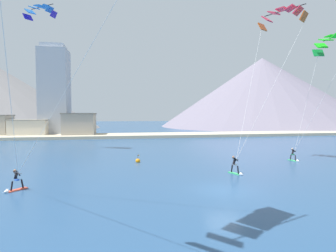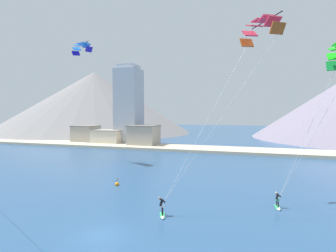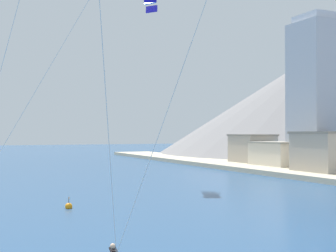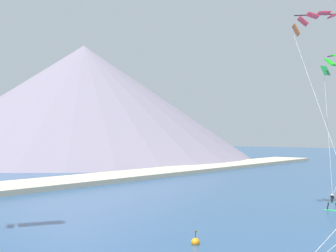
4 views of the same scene
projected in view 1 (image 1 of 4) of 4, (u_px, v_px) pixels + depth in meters
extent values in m
plane|color=navy|center=(223.00, 191.00, 19.73)|extent=(400.00, 400.00, 0.00)
cube|color=#E54C33|center=(17.00, 190.00, 19.82)|extent=(1.27, 1.38, 0.07)
cylinder|color=black|center=(22.00, 184.00, 20.14)|extent=(0.24, 0.25, 0.69)
cylinder|color=black|center=(12.00, 186.00, 19.46)|extent=(0.24, 0.25, 0.69)
cube|color=blue|center=(17.00, 180.00, 19.78)|extent=(0.36, 0.36, 0.12)
cylinder|color=black|center=(16.00, 175.00, 19.82)|extent=(0.45, 0.43, 0.59)
cylinder|color=black|center=(18.00, 173.00, 19.86)|extent=(0.43, 0.38, 0.38)
cylinder|color=black|center=(15.00, 174.00, 19.67)|extent=(0.43, 0.38, 0.38)
cylinder|color=black|center=(18.00, 174.00, 19.67)|extent=(0.36, 0.42, 0.03)
sphere|color=#9E7051|center=(15.00, 171.00, 19.89)|extent=(0.21, 0.21, 0.21)
cone|color=white|center=(5.00, 192.00, 19.07)|extent=(0.47, 0.46, 0.36)
cube|color=#33B266|center=(293.00, 160.00, 32.37)|extent=(0.58, 1.48, 0.07)
cylinder|color=black|center=(291.00, 157.00, 32.73)|extent=(0.14, 0.24, 0.69)
cylinder|color=black|center=(295.00, 158.00, 31.97)|extent=(0.14, 0.24, 0.69)
cube|color=#33B266|center=(293.00, 154.00, 32.33)|extent=(0.31, 0.25, 0.12)
cylinder|color=black|center=(293.00, 152.00, 32.31)|extent=(0.34, 0.24, 0.58)
cylinder|color=black|center=(293.00, 150.00, 32.43)|extent=(0.50, 0.13, 0.38)
cylinder|color=black|center=(294.00, 151.00, 32.22)|extent=(0.50, 0.13, 0.38)
cylinder|color=black|center=(295.00, 151.00, 32.37)|extent=(0.08, 0.52, 0.03)
sphere|color=beige|center=(292.00, 149.00, 32.27)|extent=(0.21, 0.21, 0.21)
cone|color=white|center=(298.00, 161.00, 31.53)|extent=(0.39, 0.33, 0.36)
cube|color=#33B266|center=(235.00, 173.00, 25.31)|extent=(0.94, 1.50, 0.07)
cylinder|color=black|center=(232.00, 168.00, 25.63)|extent=(0.21, 0.29, 0.77)
cylinder|color=black|center=(238.00, 170.00, 24.96)|extent=(0.21, 0.29, 0.77)
cube|color=white|center=(235.00, 165.00, 25.28)|extent=(0.39, 0.35, 0.12)
cylinder|color=black|center=(234.00, 161.00, 25.21)|extent=(0.47, 0.37, 0.66)
cylinder|color=black|center=(234.00, 159.00, 25.36)|extent=(0.55, 0.29, 0.43)
cylinder|color=black|center=(236.00, 159.00, 25.15)|extent=(0.55, 0.29, 0.43)
cylinder|color=black|center=(236.00, 159.00, 25.35)|extent=(0.22, 0.49, 0.03)
sphere|color=#9E7051|center=(233.00, 157.00, 25.12)|extent=(0.24, 0.24, 0.24)
cone|color=white|center=(242.00, 174.00, 24.57)|extent=(0.45, 0.41, 0.36)
cylinder|color=silver|center=(68.00, 86.00, 15.97)|extent=(9.00, 8.59, 12.42)
cylinder|color=silver|center=(9.00, 82.00, 13.87)|extent=(3.65, 11.91, 12.42)
cube|color=#188E3D|center=(318.00, 53.00, 35.06)|extent=(1.49, 0.59, 1.04)
cube|color=#19CE17|center=(321.00, 46.00, 34.47)|extent=(1.50, 0.87, 0.89)
cube|color=#19CE17|center=(326.00, 40.00, 33.63)|extent=(1.51, 1.01, 0.61)
cube|color=#19CE17|center=(332.00, 36.00, 32.66)|extent=(1.51, 1.06, 0.24)
cylinder|color=silver|center=(307.00, 102.00, 33.81)|extent=(5.04, 2.62, 12.27)
cylinder|color=silver|center=(322.00, 101.00, 31.35)|extent=(5.14, 2.45, 12.27)
cube|color=#AE4717|center=(262.00, 27.00, 33.17)|extent=(1.53, 1.21, 1.02)
cube|color=#D12942|center=(267.00, 19.00, 32.65)|extent=(1.67, 1.45, 0.84)
cube|color=#D12942|center=(274.00, 13.00, 31.99)|extent=(1.74, 1.61, 0.55)
cube|color=#D12942|center=(282.00, 9.00, 31.25)|extent=(1.75, 1.65, 0.19)
cube|color=#D12942|center=(290.00, 8.00, 30.55)|extent=(1.72, 1.64, 0.55)
cube|color=#D12942|center=(298.00, 11.00, 29.97)|extent=(1.62, 1.53, 0.84)
cube|color=#AE4717|center=(304.00, 16.00, 29.58)|extent=(1.47, 1.32, 1.02)
cylinder|color=black|center=(284.00, 10.00, 31.69)|extent=(2.64, 4.42, 0.10)
cylinder|color=silver|center=(250.00, 87.00, 29.35)|extent=(6.71, 7.66, 14.98)
cylinder|color=silver|center=(274.00, 85.00, 27.41)|extent=(9.63, 3.21, 14.98)
cube|color=#16119F|center=(28.00, 17.00, 40.89)|extent=(1.30, 1.43, 1.06)
cube|color=blue|center=(30.00, 12.00, 40.57)|extent=(1.48, 1.56, 0.95)
cube|color=blue|center=(34.00, 8.00, 40.26)|extent=(1.53, 1.65, 0.72)
cube|color=blue|center=(39.00, 6.00, 40.00)|extent=(1.48, 1.70, 0.39)
cube|color=blue|center=(45.00, 6.00, 39.81)|extent=(1.37, 1.70, 0.72)
cube|color=blue|center=(50.00, 9.00, 39.73)|extent=(1.16, 1.66, 0.95)
cube|color=#16119F|center=(54.00, 14.00, 39.76)|extent=(0.88, 1.59, 1.06)
cylinder|color=black|center=(42.00, 7.00, 40.60)|extent=(3.97, 2.85, 0.10)
sphere|color=orange|center=(138.00, 161.00, 31.36)|extent=(0.56, 0.56, 0.56)
cylinder|color=black|center=(138.00, 157.00, 31.33)|extent=(0.04, 0.04, 0.44)
cube|color=orange|center=(139.00, 155.00, 31.34)|extent=(0.18, 0.01, 0.12)
cube|color=beige|center=(151.00, 135.00, 67.20)|extent=(180.00, 10.00, 0.70)
cube|color=beige|center=(30.00, 129.00, 64.98)|extent=(8.59, 5.77, 4.17)
cube|color=gray|center=(30.00, 120.00, 64.87)|extent=(8.93, 6.00, 0.30)
cube|color=#A89E8E|center=(80.00, 126.00, 66.01)|extent=(7.52, 6.91, 5.76)
cube|color=slate|center=(79.00, 114.00, 65.88)|extent=(7.82, 7.19, 0.30)
cube|color=#A8ADB7|center=(55.00, 93.00, 68.99)|extent=(7.00, 7.00, 22.63)
cube|color=silver|center=(54.00, 47.00, 68.45)|extent=(5.60, 5.60, 1.20)
cone|color=slate|center=(262.00, 92.00, 124.69)|extent=(95.49, 95.49, 32.40)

